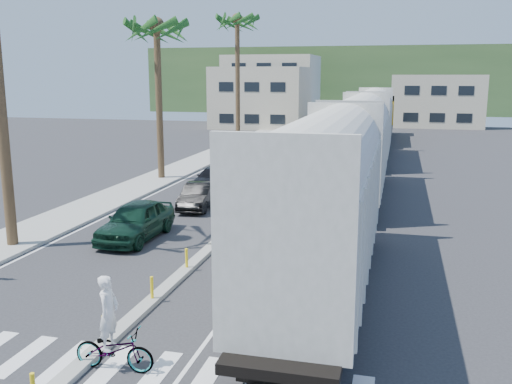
% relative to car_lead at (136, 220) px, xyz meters
% --- Properties ---
extents(ground, '(140.00, 140.00, 0.00)m').
position_rel_car_lead_xyz_m(ground, '(3.60, -8.37, -0.83)').
color(ground, '#28282B').
rests_on(ground, ground).
extents(sidewalk, '(3.00, 90.00, 0.15)m').
position_rel_car_lead_xyz_m(sidewalk, '(-4.90, 16.63, -0.75)').
color(sidewalk, gray).
rests_on(sidewalk, ground).
extents(rails, '(1.56, 100.00, 0.06)m').
position_rel_car_lead_xyz_m(rails, '(8.60, 19.63, -0.80)').
color(rails, black).
rests_on(rails, ground).
extents(median, '(0.45, 60.00, 0.85)m').
position_rel_car_lead_xyz_m(median, '(3.60, 11.59, -0.74)').
color(median, gray).
rests_on(median, ground).
extents(crosswalk, '(14.00, 2.20, 0.01)m').
position_rel_car_lead_xyz_m(crosswalk, '(3.60, -10.37, -0.82)').
color(crosswalk, silver).
rests_on(crosswalk, ground).
extents(lane_markings, '(9.42, 90.00, 0.01)m').
position_rel_car_lead_xyz_m(lane_markings, '(1.45, 16.63, -0.82)').
color(lane_markings, silver).
rests_on(lane_markings, ground).
extents(freight_train, '(3.00, 60.94, 5.85)m').
position_rel_car_lead_xyz_m(freight_train, '(8.60, 16.35, 2.08)').
color(freight_train, '#B6B5A7').
rests_on(freight_train, ground).
extents(palm_trees, '(3.50, 37.20, 13.75)m').
position_rel_car_lead_xyz_m(palm_trees, '(-4.50, 14.33, 9.98)').
color(palm_trees, brown).
rests_on(palm_trees, ground).
extents(buildings, '(38.00, 27.00, 10.00)m').
position_rel_car_lead_xyz_m(buildings, '(-2.82, 63.29, 3.54)').
color(buildings, '#B7AF91').
rests_on(buildings, ground).
extents(hillside, '(80.00, 20.00, 12.00)m').
position_rel_car_lead_xyz_m(hillside, '(3.60, 91.63, 5.17)').
color(hillside, '#385628').
rests_on(hillside, ground).
extents(car_lead, '(2.07, 4.89, 1.65)m').
position_rel_car_lead_xyz_m(car_lead, '(0.00, 0.00, 0.00)').
color(car_lead, '#0F2F20').
rests_on(car_lead, ground).
extents(car_second, '(2.16, 4.33, 1.34)m').
position_rel_car_lead_xyz_m(car_second, '(0.64, 6.15, -0.15)').
color(car_second, black).
rests_on(car_second, ground).
extents(car_third, '(2.16, 4.57, 1.28)m').
position_rel_car_lead_xyz_m(car_third, '(-0.31, 11.51, -0.18)').
color(car_third, black).
rests_on(car_third, ground).
extents(car_rear, '(2.44, 4.43, 1.17)m').
position_rel_car_lead_xyz_m(car_rear, '(0.53, 17.18, -0.24)').
color(car_rear, '#A4A6A9').
rests_on(car_rear, ground).
extents(cyclist, '(0.84, 2.03, 2.38)m').
position_rel_car_lead_xyz_m(cyclist, '(4.42, -10.41, -0.05)').
color(cyclist, '#9EA0A5').
rests_on(cyclist, ground).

